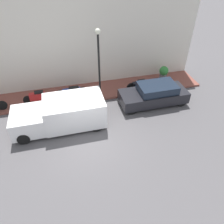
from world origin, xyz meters
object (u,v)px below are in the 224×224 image
Objects in this scene: motorcycle_red at (38,97)px; motorcycle_black at (140,85)px; delivery_van at (61,114)px; parked_car at (154,94)px; potted_plant at (164,73)px; streetlamp at (99,56)px; motorcycle_blue at (72,92)px.

motorcycle_red reaches higher than motorcycle_black.
delivery_van reaches higher than motorcycle_black.
parked_car is 0.85× the size of delivery_van.
motorcycle_black is 2.44m from potted_plant.
motorcycle_red is (2.44, 1.30, -0.28)m from delivery_van.
motorcycle_red is 6.71m from motorcycle_black.
streetlamp reaches higher than motorcycle_red.
parked_car is 4.11× the size of potted_plant.
delivery_van is 2.64m from motorcycle_blue.
delivery_van is 2.32× the size of motorcycle_blue.
potted_plant is (1.01, -2.22, 0.11)m from motorcycle_black.
motorcycle_red is 1.75× the size of potted_plant.
parked_car is 5.29m from motorcycle_blue.
potted_plant is at bearing -77.64° from streetlamp.
delivery_van is 2.78m from motorcycle_red.
parked_car is at bearing -112.71° from streetlamp.
streetlamp is 4.31× the size of potted_plant.
streetlamp reaches higher than delivery_van.
parked_car reaches higher than potted_plant.
streetlamp is at bearing -94.85° from motorcycle_red.
delivery_van reaches higher than potted_plant.
motorcycle_black is at bearing -88.42° from streetlamp.
motorcycle_blue is 2.08× the size of potted_plant.
motorcycle_red is at bearing 28.06° from delivery_van.
motorcycle_blue is 3.05m from streetlamp.
streetlamp is (2.11, -2.64, 2.15)m from delivery_van.
motorcycle_black is (-0.30, -4.55, 0.00)m from motorcycle_blue.
motorcycle_black is at bearing -93.74° from motorcycle_blue.
delivery_van is at bearing 97.43° from parked_car.
delivery_van is 4.00m from streetlamp.
delivery_van reaches higher than motorcycle_red.
potted_plant is (2.43, -1.77, 0.03)m from parked_car.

